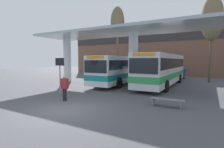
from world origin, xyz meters
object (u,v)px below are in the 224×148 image
Objects in this scene: transit_bus_left_bay at (123,68)px; transit_bus_center_bay at (163,68)px; waiting_bench_near_pillar at (167,101)px; pedestrian_waiting at (65,86)px; poplar_tree_behind_left at (212,19)px; info_sign_platform at (60,68)px; parked_car_street at (171,71)px; poplar_tree_behind_right at (117,23)px.

transit_bus_left_bay is 4.48m from transit_bus_center_bay.
pedestrian_waiting is (-6.16, -1.81, 0.67)m from waiting_bench_near_pillar.
pedestrian_waiting is 18.95m from poplar_tree_behind_left.
waiting_bench_near_pillar is 0.67× the size of info_sign_platform.
waiting_bench_near_pillar is (6.78, -8.00, -1.39)m from transit_bus_left_bay.
waiting_bench_near_pillar is 1.15× the size of pedestrian_waiting.
poplar_tree_behind_left reaches higher than transit_bus_center_bay.
transit_bus_center_bay is at bearing -173.36° from transit_bus_left_bay.
info_sign_platform is 2.87m from pedestrian_waiting.
poplar_tree_behind_left reaches higher than transit_bus_left_bay.
transit_bus_left_bay is at bearing -110.37° from parked_car_street.
poplar_tree_behind_left reaches higher than parked_car_street.
transit_bus_left_bay is 9.15m from poplar_tree_behind_right.
transit_bus_center_bay is at bearing -30.77° from poplar_tree_behind_right.
transit_bus_center_bay is 8.96m from poplar_tree_behind_left.
pedestrian_waiting is 18.98m from parked_car_street.
poplar_tree_behind_left is (10.27, 14.18, 5.50)m from info_sign_platform.
waiting_bench_near_pillar is at bearing 128.65° from transit_bus_left_bay.
poplar_tree_behind_left is at bearing -129.04° from transit_bus_center_bay.
transit_bus_left_bay is 0.93× the size of transit_bus_center_bay.
poplar_tree_behind_left is (8.76, 6.02, 5.80)m from transit_bus_left_bay.
transit_bus_center_bay is 1.16× the size of poplar_tree_behind_right.
poplar_tree_behind_right is (-4.19, 15.21, 7.18)m from pedestrian_waiting.
info_sign_platform is at bearing -81.36° from poplar_tree_behind_right.
waiting_bench_near_pillar is 17.25m from parked_car_street.
waiting_bench_near_pillar is at bearing -52.33° from poplar_tree_behind_right.
waiting_bench_near_pillar is 0.18× the size of poplar_tree_behind_right.
poplar_tree_behind_right is at bearing 98.64° from info_sign_platform.
transit_bus_left_bay is 9.66m from parked_car_street.
poplar_tree_behind_right is at bearing 127.67° from waiting_bench_near_pillar.
info_sign_platform is 18.35m from poplar_tree_behind_left.
info_sign_platform is 0.68× the size of parked_car_street.
info_sign_platform is (-8.29, -0.17, 1.70)m from waiting_bench_near_pillar.
transit_bus_left_bay reaches higher than info_sign_platform.
transit_bus_center_bay is 6.43× the size of waiting_bench_near_pillar.
info_sign_platform is at bearing 129.41° from pedestrian_waiting.
info_sign_platform is at bearing -178.86° from waiting_bench_near_pillar.
poplar_tree_behind_right reaches higher than pedestrian_waiting.
pedestrian_waiting is at bearing -74.62° from poplar_tree_behind_right.
waiting_bench_near_pillar is 15.88m from poplar_tree_behind_left.
transit_bus_center_bay reaches higher than pedestrian_waiting.
transit_bus_center_bay is (4.43, 0.65, 0.09)m from transit_bus_left_bay.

